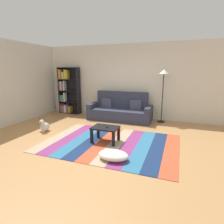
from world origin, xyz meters
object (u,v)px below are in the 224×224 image
(coffee_table, at_px, (105,130))
(tv_remote, at_px, (107,127))
(bookshelf, at_px, (67,91))
(couch, at_px, (120,111))
(pouf, at_px, (113,155))
(standing_lamp, at_px, (164,79))
(dog, at_px, (44,126))

(coffee_table, height_order, tv_remote, tv_remote)
(bookshelf, height_order, coffee_table, bookshelf)
(couch, bearing_deg, bookshelf, 173.25)
(couch, xyz_separation_m, coffee_table, (0.31, -2.16, -0.02))
(couch, bearing_deg, coffee_table, -81.74)
(bookshelf, height_order, pouf, bookshelf)
(coffee_table, distance_m, pouf, 0.99)
(bookshelf, relative_size, pouf, 3.02)
(bookshelf, distance_m, tv_remote, 3.73)
(pouf, distance_m, tv_remote, 0.99)
(couch, xyz_separation_m, pouf, (0.82, -2.99, -0.23))
(standing_lamp, bearing_deg, bookshelf, 178.88)
(couch, relative_size, standing_lamp, 1.26)
(coffee_table, height_order, dog, same)
(couch, relative_size, pouf, 3.64)
(bookshelf, height_order, dog, bookshelf)
(couch, distance_m, coffee_table, 2.18)
(couch, height_order, bookshelf, bookshelf)
(coffee_table, bearing_deg, couch, 98.26)
(couch, xyz_separation_m, bookshelf, (-2.39, 0.28, 0.59))
(pouf, xyz_separation_m, tv_remote, (-0.47, 0.81, 0.30))
(standing_lamp, bearing_deg, dog, -144.35)
(coffee_table, height_order, standing_lamp, standing_lamp)
(pouf, xyz_separation_m, standing_lamp, (0.62, 3.20, 1.39))
(pouf, xyz_separation_m, dog, (-2.50, 0.96, 0.06))
(pouf, bearing_deg, tv_remote, 119.75)
(coffee_table, xyz_separation_m, standing_lamp, (1.12, 2.37, 1.17))
(pouf, relative_size, dog, 1.56)
(coffee_table, relative_size, tv_remote, 4.31)
(pouf, bearing_deg, dog, 159.00)
(pouf, bearing_deg, coffee_table, 121.68)
(couch, height_order, standing_lamp, standing_lamp)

